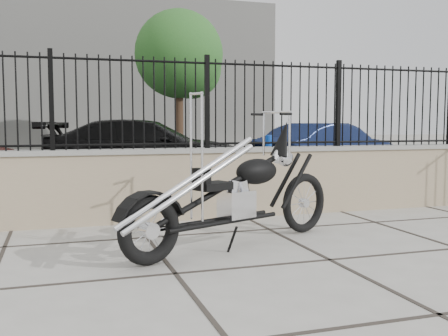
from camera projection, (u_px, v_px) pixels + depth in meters
name	position (u px, v px, depth m)	size (l,w,h in m)	color
ground_plane	(175.00, 274.00, 4.52)	(90.00, 90.00, 0.00)	#99968E
parking_lot	(89.00, 164.00, 16.39)	(30.00, 30.00, 0.00)	black
retaining_wall	(134.00, 186.00, 6.86)	(14.00, 0.36, 0.96)	gray
iron_fence	(133.00, 103.00, 6.76)	(14.00, 0.08, 1.20)	black
background_building	(73.00, 74.00, 29.33)	(22.00, 6.00, 8.00)	beige
chopper_motorcycle	(233.00, 170.00, 5.40)	(2.71, 0.48, 1.62)	black
car_black	(147.00, 149.00, 12.10)	(1.93, 4.75, 1.38)	black
car_blue	(328.00, 150.00, 12.80)	(1.37, 3.92, 1.29)	#111C40
bollard_b	(269.00, 165.00, 9.40)	(0.13, 0.13, 1.08)	#0C37BD
tree_right	(179.00, 50.00, 21.25)	(3.59, 3.59, 6.06)	#382619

